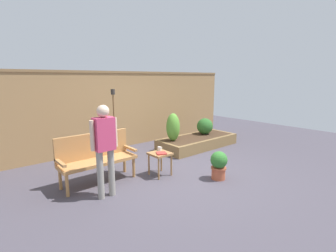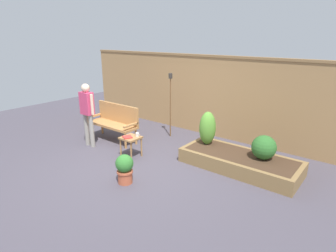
% 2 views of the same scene
% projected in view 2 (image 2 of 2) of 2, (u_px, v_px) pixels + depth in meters
% --- Properties ---
extents(ground_plane, '(14.00, 14.00, 0.00)m').
position_uv_depth(ground_plane, '(139.00, 164.00, 6.04)').
color(ground_plane, '#47424C').
extents(fence_back, '(8.40, 0.14, 2.16)m').
position_uv_depth(fence_back, '(204.00, 95.00, 7.65)').
color(fence_back, '#A37A4C').
rests_on(fence_back, ground_plane).
extents(garden_bench, '(1.44, 0.48, 0.94)m').
position_uv_depth(garden_bench, '(115.00, 120.00, 7.29)').
color(garden_bench, '#B77F47').
rests_on(garden_bench, ground_plane).
extents(side_table, '(0.40, 0.40, 0.48)m').
position_uv_depth(side_table, '(131.00, 140.00, 6.27)').
color(side_table, '#9E7042').
rests_on(side_table, ground_plane).
extents(cup_on_table, '(0.11, 0.08, 0.08)m').
position_uv_depth(cup_on_table, '(137.00, 135.00, 6.27)').
color(cup_on_table, silver).
rests_on(cup_on_table, side_table).
extents(book_on_table, '(0.26, 0.25, 0.03)m').
position_uv_depth(book_on_table, '(127.00, 137.00, 6.20)').
color(book_on_table, '#B2332D').
rests_on(book_on_table, side_table).
extents(potted_boxwood, '(0.33, 0.33, 0.56)m').
position_uv_depth(potted_boxwood, '(125.00, 168.00, 5.17)').
color(potted_boxwood, '#B75638').
rests_on(potted_boxwood, ground_plane).
extents(raised_planter_bed, '(2.40, 1.00, 0.30)m').
position_uv_depth(raised_planter_bed, '(239.00, 162.00, 5.79)').
color(raised_planter_bed, olive).
rests_on(raised_planter_bed, ground_plane).
extents(shrub_near_bench, '(0.36, 0.36, 0.75)m').
position_uv_depth(shrub_near_bench, '(208.00, 128.00, 6.22)').
color(shrub_near_bench, brown).
rests_on(shrub_near_bench, raised_planter_bed).
extents(shrub_far_corner, '(0.48, 0.48, 0.48)m').
position_uv_depth(shrub_far_corner, '(264.00, 147.00, 5.50)').
color(shrub_far_corner, brown).
rests_on(shrub_far_corner, raised_planter_bed).
extents(tiki_torch, '(0.10, 0.10, 1.71)m').
position_uv_depth(tiki_torch, '(170.00, 94.00, 7.32)').
color(tiki_torch, brown).
rests_on(tiki_torch, ground_plane).
extents(person_by_bench, '(0.47, 0.20, 1.56)m').
position_uv_depth(person_by_bench, '(87.00, 110.00, 6.73)').
color(person_by_bench, gray).
rests_on(person_by_bench, ground_plane).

